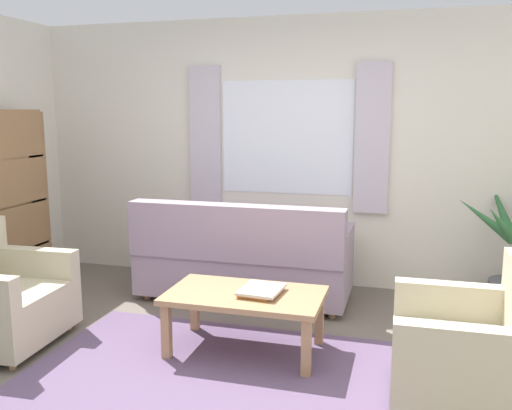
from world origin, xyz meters
TOP-DOWN VIEW (x-y plane):
  - ground_plane at (0.00, 0.00)m, footprint 6.24×6.24m
  - wall_back at (0.00, 2.26)m, footprint 5.32×0.12m
  - window_with_curtains at (0.00, 2.18)m, footprint 1.98×0.07m
  - area_rug at (0.00, 0.00)m, footprint 2.45×1.82m
  - couch at (-0.25, 1.53)m, footprint 1.90×0.82m
  - armchair_right at (1.59, 0.08)m, footprint 0.83×0.85m
  - coffee_table at (0.10, 0.48)m, footprint 1.10×0.64m
  - book_stack_on_table at (0.21, 0.49)m, footprint 0.30×0.35m
  - bookshelf at (-2.35, 1.05)m, footprint 0.30×0.94m

SIDE VIEW (x-z plane):
  - ground_plane at x=0.00m, z-range 0.00..0.00m
  - area_rug at x=0.00m, z-range 0.00..0.01m
  - armchair_right at x=1.59m, z-range -0.09..0.79m
  - couch at x=-0.25m, z-range -0.09..0.83m
  - coffee_table at x=0.10m, z-range 0.16..0.60m
  - book_stack_on_table at x=0.21m, z-range 0.44..0.48m
  - bookshelf at x=-2.35m, z-range -0.07..1.65m
  - wall_back at x=0.00m, z-range 0.00..2.60m
  - window_with_curtains at x=0.00m, z-range 0.75..2.15m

